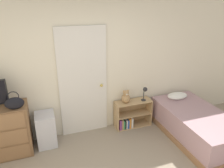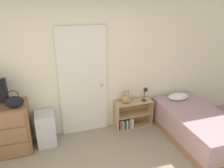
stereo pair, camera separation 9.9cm
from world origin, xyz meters
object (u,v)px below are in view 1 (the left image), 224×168
object	(u,v)px
bookshelf	(130,116)
teddy_bear	(126,97)
handbag	(14,103)
bed	(196,124)
storage_bin	(46,129)
desk_lamp	(145,91)

from	to	relation	value
bookshelf	teddy_bear	world-z (taller)	teddy_bear
handbag	bed	distance (m)	3.20
storage_bin	teddy_bear	xyz separation A→B (m)	(1.55, 0.05, 0.37)
bed	bookshelf	bearing A→B (deg)	143.25
storage_bin	desk_lamp	distance (m)	1.99
handbag	bed	bearing A→B (deg)	-9.42
storage_bin	bed	xyz separation A→B (m)	(2.67, -0.70, -0.04)
handbag	bed	xyz separation A→B (m)	(3.07, -0.51, -0.73)
handbag	storage_bin	world-z (taller)	handbag
storage_bin	bookshelf	size ratio (longest dim) A/B	0.82
bookshelf	teddy_bear	distance (m)	0.46
bookshelf	bed	size ratio (longest dim) A/B	0.42
storage_bin	desk_lamp	world-z (taller)	desk_lamp
desk_lamp	bed	bearing A→B (deg)	-44.41
handbag	teddy_bear	bearing A→B (deg)	7.02
bookshelf	teddy_bear	size ratio (longest dim) A/B	2.81
desk_lamp	storage_bin	bearing A→B (deg)	-179.64
teddy_bear	handbag	bearing A→B (deg)	-172.98
bookshelf	bed	bearing A→B (deg)	-36.75
storage_bin	teddy_bear	world-z (taller)	teddy_bear
desk_lamp	bed	xyz separation A→B (m)	(0.73, -0.71, -0.50)
handbag	bookshelf	xyz separation A→B (m)	(2.06, 0.25, -0.77)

